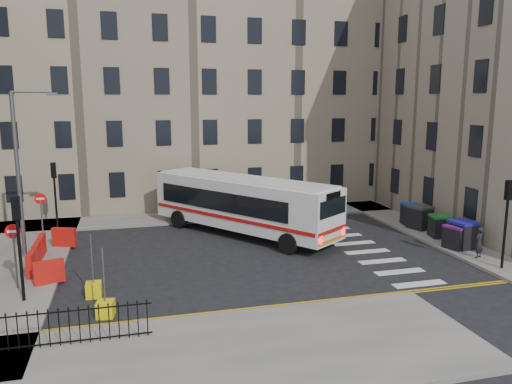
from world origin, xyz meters
name	(u,v)px	position (x,y,z in m)	size (l,w,h in m)	color
ground	(287,251)	(0.00, 0.00, 0.00)	(120.00, 120.00, 0.00)	black
pavement_north	(159,219)	(-6.00, 8.60, 0.07)	(36.00, 3.20, 0.15)	slate
pavement_east	(400,221)	(9.00, 4.00, 0.07)	(2.40, 26.00, 0.15)	slate
pavement_sw	(168,363)	(-7.00, -10.00, 0.07)	(20.00, 6.00, 0.15)	slate
terrace_north	(136,89)	(-7.00, 15.50, 8.62)	(38.30, 10.80, 17.20)	gray
traffic_light_east	(507,210)	(8.60, -5.50, 2.87)	(0.28, 0.22, 4.10)	black
traffic_light_nw	(55,186)	(-12.00, 6.50, 2.87)	(0.28, 0.22, 4.10)	black
traffic_light_sw	(18,232)	(-12.00, -4.00, 2.87)	(0.28, 0.22, 4.10)	black
streetlamp	(18,173)	(-13.00, 2.00, 4.34)	(0.50, 0.22, 8.14)	#595B5E
no_entry_north	(41,207)	(-12.50, 4.50, 2.08)	(0.60, 0.08, 3.00)	#595B5E
no_entry_south	(14,243)	(-12.50, -2.50, 2.08)	(0.60, 0.08, 3.00)	#595B5E
roadworks_barriers	(45,253)	(-11.84, 0.50, 0.65)	(1.66, 6.26, 1.00)	red
iron_railings	(23,332)	(-11.25, -8.20, 0.75)	(7.80, 0.04, 1.20)	black
bus	(243,203)	(-1.50, 3.74, 1.90)	(9.24, 11.38, 3.28)	silver
wheelie_bin_a	(463,234)	(8.93, -2.24, 0.88)	(1.28, 1.43, 1.44)	black
wheelie_bin_b	(456,237)	(8.52, -2.23, 0.76)	(1.25, 1.34, 1.21)	black
wheelie_bin_c	(439,226)	(8.99, -0.11, 0.77)	(1.20, 1.31, 1.24)	black
wheelie_bin_d	(420,217)	(8.98, 1.84, 0.85)	(1.41, 1.51, 1.38)	black
wheelie_bin_e	(411,214)	(9.00, 2.81, 0.82)	(1.23, 1.36, 1.32)	black
pedestrian	(479,243)	(8.55, -3.92, 0.92)	(0.56, 0.37, 1.54)	black
bollard_yellow	(94,290)	(-9.42, -3.94, 0.30)	(0.60, 0.60, 0.60)	yellow
bollard_chevron	(106,309)	(-8.90, -6.00, 0.30)	(0.60, 0.60, 0.60)	yellow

